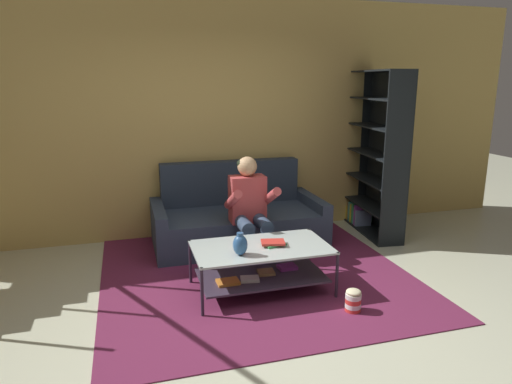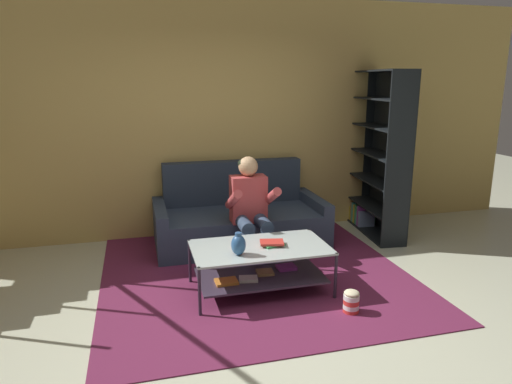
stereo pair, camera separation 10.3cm
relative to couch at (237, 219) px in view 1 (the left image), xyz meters
name	(u,v)px [view 1 (the left image)]	position (x,y,z in m)	size (l,w,h in m)	color
ground	(275,323)	(-0.17, -1.94, -0.29)	(16.80, 16.80, 0.00)	beige
back_partition	(213,119)	(-0.17, 0.52, 1.16)	(8.40, 0.12, 2.90)	tan
couch	(237,219)	(0.00, 0.00, 0.00)	(1.99, 0.98, 0.95)	#303C4F
person_seated_center	(250,206)	(0.00, -0.59, 0.32)	(0.50, 0.58, 1.13)	#31425B
coffee_table	(261,262)	(-0.11, -1.34, 0.00)	(1.24, 0.70, 0.44)	#B5C5C1
area_rug	(251,267)	(-0.05, -0.80, -0.29)	(3.01, 3.27, 0.01)	#6B2345
vase	(240,245)	(-0.34, -1.48, 0.24)	(0.13, 0.13, 0.20)	#2C5589
book_stack	(273,243)	(0.01, -1.34, 0.17)	(0.24, 0.20, 0.04)	#39914D
bookshelf	(377,163)	(1.83, -0.04, 0.61)	(0.44, 1.17, 2.04)	black
popcorn_tub	(353,300)	(0.53, -1.94, -0.19)	(0.14, 0.14, 0.21)	red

